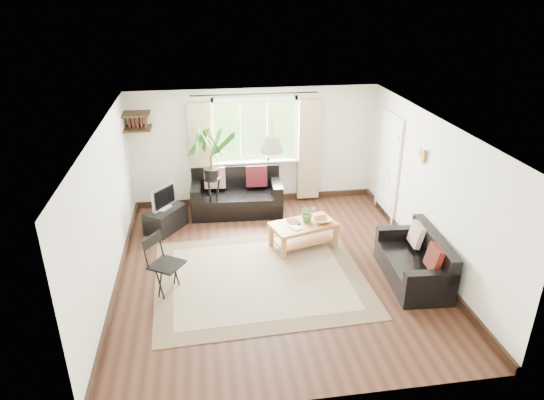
{
  "coord_description": "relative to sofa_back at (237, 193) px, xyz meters",
  "views": [
    {
      "loc": [
        -1.05,
        -6.67,
        4.25
      ],
      "look_at": [
        0.0,
        0.4,
        1.05
      ],
      "focal_mm": 32.0,
      "sensor_mm": 36.0,
      "label": 1
    }
  ],
  "objects": [
    {
      "name": "book_a",
      "position": [
        0.79,
        -1.77,
        0.04
      ],
      "size": [
        0.24,
        0.26,
        0.02
      ],
      "primitive_type": "imported",
      "rotation": [
        0.0,
        0.0,
        0.5
      ],
      "color": "silver",
      "rests_on": "coffee_table"
    },
    {
      "name": "corner_shelf",
      "position": [
        -1.81,
        0.26,
        1.47
      ],
      "size": [
        0.5,
        0.5,
        0.34
      ],
      "primitive_type": null,
      "color": "black",
      "rests_on": "wall_back"
    },
    {
      "name": "door",
      "position": [
        2.91,
        -0.54,
        0.58
      ],
      "size": [
        0.06,
        0.96,
        2.06
      ],
      "primitive_type": "cube",
      "color": "silver",
      "rests_on": "wall_right"
    },
    {
      "name": "sofa_back",
      "position": [
        0.0,
        0.0,
        0.0
      ],
      "size": [
        1.82,
        0.97,
        0.84
      ],
      "primitive_type": null,
      "rotation": [
        0.0,
        0.0,
        -0.04
      ],
      "color": "black",
      "rests_on": "floor"
    },
    {
      "name": "pendant_lamp",
      "position": [
        0.44,
        -1.84,
        1.63
      ],
      "size": [
        0.36,
        0.36,
        0.54
      ],
      "primitive_type": null,
      "color": "beige",
      "rests_on": "ceiling"
    },
    {
      "name": "sill_plant",
      "position": [
        0.69,
        0.39,
        0.65
      ],
      "size": [
        0.14,
        0.1,
        0.27
      ],
      "primitive_type": "imported",
      "color": "#2D6023",
      "rests_on": "window"
    },
    {
      "name": "tv",
      "position": [
        -1.38,
        -0.56,
        0.24
      ],
      "size": [
        0.52,
        0.62,
        0.47
      ],
      "primitive_type": null,
      "rotation": [
        0.0,
        0.0,
        0.96
      ],
      "color": "#A5A5AA",
      "rests_on": "tv_stand"
    },
    {
      "name": "rug",
      "position": [
        0.16,
        -2.47,
        -0.41
      ],
      "size": [
        3.36,
        2.91,
        0.02
      ],
      "primitive_type": "cube",
      "rotation": [
        0.0,
        0.0,
        0.04
      ],
      "color": "beige",
      "rests_on": "floor"
    },
    {
      "name": "wall_sconce",
      "position": [
        2.87,
        -1.94,
        1.32
      ],
      "size": [
        0.12,
        0.12,
        0.28
      ],
      "primitive_type": null,
      "color": "beige",
      "rests_on": "wall_right"
    },
    {
      "name": "window",
      "position": [
        0.44,
        0.47,
        1.13
      ],
      "size": [
        2.5,
        0.16,
        2.16
      ],
      "primitive_type": null,
      "color": "white",
      "rests_on": "wall_back"
    },
    {
      "name": "bowl",
      "position": [
        1.37,
        -1.6,
        0.07
      ],
      "size": [
        0.35,
        0.35,
        0.07
      ],
      "primitive_type": "imported",
      "rotation": [
        0.0,
        0.0,
        0.2
      ],
      "color": "#936133",
      "rests_on": "coffee_table"
    },
    {
      "name": "wall_left",
      "position": [
        -2.06,
        -2.24,
        0.78
      ],
      "size": [
        0.02,
        5.5,
        2.4
      ],
      "primitive_type": "cube",
      "color": "silver",
      "rests_on": "floor"
    },
    {
      "name": "wall_back",
      "position": [
        0.44,
        0.51,
        0.78
      ],
      "size": [
        5.0,
        0.02,
        2.4
      ],
      "primitive_type": "cube",
      "color": "silver",
      "rests_on": "floor"
    },
    {
      "name": "tv_stand",
      "position": [
        -1.38,
        -0.56,
        -0.21
      ],
      "size": [
        0.82,
        0.91,
        0.43
      ],
      "primitive_type": "cube",
      "rotation": [
        0.0,
        0.0,
        0.96
      ],
      "color": "black",
      "rests_on": "floor"
    },
    {
      "name": "wall_front",
      "position": [
        0.44,
        -4.99,
        0.78
      ],
      "size": [
        5.0,
        0.02,
        2.4
      ],
      "primitive_type": "cube",
      "color": "silver",
      "rests_on": "floor"
    },
    {
      "name": "coffee_table",
      "position": [
        1.03,
        -1.59,
        -0.19
      ],
      "size": [
        1.24,
        0.9,
        0.45
      ],
      "primitive_type": null,
      "rotation": [
        0.0,
        0.0,
        0.29
      ],
      "color": "#995D32",
      "rests_on": "floor"
    },
    {
      "name": "book_b",
      "position": [
        0.79,
        -1.54,
        0.05
      ],
      "size": [
        0.23,
        0.27,
        0.02
      ],
      "primitive_type": "imported",
      "rotation": [
        0.0,
        0.0,
        0.22
      ],
      "color": "#5C2924",
      "rests_on": "coffee_table"
    },
    {
      "name": "wall_right",
      "position": [
        2.94,
        -2.24,
        0.78
      ],
      "size": [
        0.02,
        5.5,
        2.4
      ],
      "primitive_type": "cube",
      "color": "silver",
      "rests_on": "floor"
    },
    {
      "name": "folding_chair",
      "position": [
        -1.24,
        -2.65,
        0.04
      ],
      "size": [
        0.65,
        0.65,
        0.91
      ],
      "primitive_type": null,
      "rotation": [
        0.0,
        0.0,
        1.0
      ],
      "color": "black",
      "rests_on": "floor"
    },
    {
      "name": "sofa_right",
      "position": [
        2.5,
        -2.86,
        -0.06
      ],
      "size": [
        1.58,
        0.86,
        0.72
      ],
      "primitive_type": null,
      "rotation": [
        0.0,
        0.0,
        -1.63
      ],
      "color": "black",
      "rests_on": "floor"
    },
    {
      "name": "floor",
      "position": [
        0.44,
        -2.24,
        -0.42
      ],
      "size": [
        5.5,
        5.5,
        0.0
      ],
      "primitive_type": "plane",
      "color": "black",
      "rests_on": "ground"
    },
    {
      "name": "ceiling",
      "position": [
        0.44,
        -2.24,
        1.98
      ],
      "size": [
        5.5,
        5.5,
        0.0
      ],
      "primitive_type": "plane",
      "rotation": [
        3.14,
        0.0,
        0.0
      ],
      "color": "white",
      "rests_on": "floor"
    },
    {
      "name": "palm_stand",
      "position": [
        -0.48,
        -0.24,
        0.51
      ],
      "size": [
        0.85,
        0.85,
        1.86
      ],
      "primitive_type": null,
      "rotation": [
        0.0,
        0.0,
        0.2
      ],
      "color": "black",
      "rests_on": "floor"
    },
    {
      "name": "table_plant",
      "position": [
        1.12,
        -1.51,
        0.19
      ],
      "size": [
        0.32,
        0.29,
        0.31
      ],
      "primitive_type": "imported",
      "rotation": [
        0.0,
        0.0,
        0.18
      ],
      "color": "#41722D",
      "rests_on": "coffee_table"
    }
  ]
}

